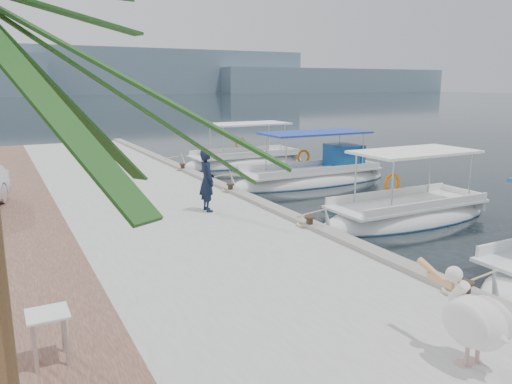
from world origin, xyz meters
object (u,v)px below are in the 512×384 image
pelican (473,319)px  fisherman (207,180)px  fishing_caique_e (245,163)px  fishing_caique_c (407,217)px  fishing_caique_d (313,179)px

pelican → fisherman: (-0.00, 9.48, 0.28)m
fishing_caique_e → fisherman: size_ratio=3.82×
fishing_caique_c → fisherman: size_ratio=3.46×
fishing_caique_d → pelican: 15.26m
pelican → fisherman: 9.48m
fishing_caique_e → fisherman: fisherman is taller
fishing_caique_c → fishing_caique_d: 6.55m
fishing_caique_c → pelican: size_ratio=3.96×
fishing_caique_c → fishing_caique_e: same height
pelican → fisherman: fisherman is taller
fishing_caique_e → pelican: bearing=-107.7°
fishing_caique_c → pelican: bearing=-129.2°
fishing_caique_e → pelican: 20.44m
fishing_caique_c → fisherman: (-5.86, 2.29, 1.31)m
pelican → fisherman: bearing=90.0°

